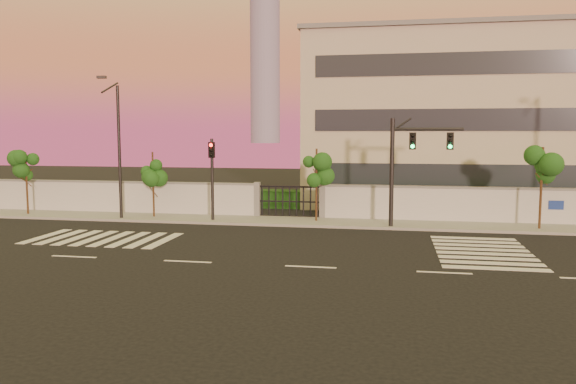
% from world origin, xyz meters
% --- Properties ---
extents(ground, '(120.00, 120.00, 0.00)m').
position_xyz_m(ground, '(0.00, 0.00, 0.00)').
color(ground, black).
rests_on(ground, ground).
extents(sidewalk, '(60.00, 3.00, 0.15)m').
position_xyz_m(sidewalk, '(0.00, 10.50, 0.07)').
color(sidewalk, gray).
rests_on(sidewalk, ground).
extents(perimeter_wall, '(60.00, 0.36, 2.20)m').
position_xyz_m(perimeter_wall, '(0.10, 12.00, 1.07)').
color(perimeter_wall, '#B7B9BE').
rests_on(perimeter_wall, ground).
extents(hedge_row, '(41.00, 4.25, 1.80)m').
position_xyz_m(hedge_row, '(1.17, 14.74, 0.82)').
color(hedge_row, '#103710').
rests_on(hedge_row, ground).
extents(institutional_building, '(24.40, 12.40, 12.25)m').
position_xyz_m(institutional_building, '(9.00, 21.99, 6.16)').
color(institutional_building, '#BAB39D').
rests_on(institutional_building, ground).
extents(distant_skyscraper, '(16.00, 16.00, 118.00)m').
position_xyz_m(distant_skyscraper, '(-65.00, 280.00, 61.98)').
color(distant_skyscraper, slate).
rests_on(distant_skyscraper, ground).
extents(road_markings, '(57.00, 7.62, 0.02)m').
position_xyz_m(road_markings, '(-1.58, 3.76, 0.01)').
color(road_markings, silver).
rests_on(road_markings, ground).
extents(street_tree_b, '(1.56, 1.24, 3.99)m').
position_xyz_m(street_tree_b, '(-19.27, 10.18, 2.94)').
color(street_tree_b, '#382314').
rests_on(street_tree_b, ground).
extents(street_tree_c, '(1.31, 1.04, 4.04)m').
position_xyz_m(street_tree_c, '(-11.03, 10.49, 2.97)').
color(street_tree_c, '#382314').
rests_on(street_tree_c, ground).
extents(street_tree_d, '(1.40, 1.11, 4.28)m').
position_xyz_m(street_tree_d, '(-1.17, 10.62, 3.15)').
color(street_tree_d, '#382314').
rests_on(street_tree_d, ground).
extents(street_tree_e, '(1.58, 1.26, 4.44)m').
position_xyz_m(street_tree_e, '(10.77, 10.09, 3.27)').
color(street_tree_e, '#382314').
rests_on(street_tree_e, ground).
extents(traffic_signal_main, '(3.76, 0.37, 5.94)m').
position_xyz_m(traffic_signal_main, '(3.78, 9.43, 3.76)').
color(traffic_signal_main, black).
rests_on(traffic_signal_main, ground).
extents(traffic_signal_secondary, '(0.38, 0.35, 4.84)m').
position_xyz_m(traffic_signal_secondary, '(-7.14, 9.83, 3.07)').
color(traffic_signal_secondary, black).
rests_on(traffic_signal_secondary, ground).
extents(streetlight_west, '(0.49, 1.99, 8.29)m').
position_xyz_m(streetlight_west, '(-12.73, 9.43, 4.48)').
color(streetlight_west, black).
rests_on(streetlight_west, ground).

